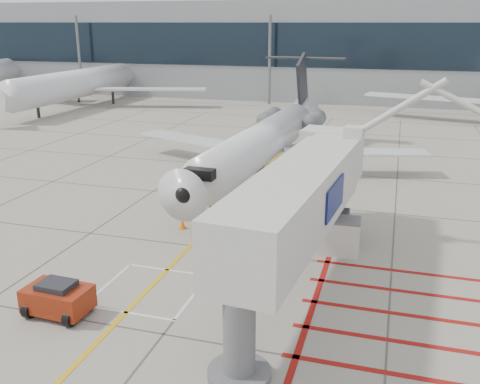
% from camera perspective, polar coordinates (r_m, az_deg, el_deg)
% --- Properties ---
extents(ground_plane, '(260.00, 260.00, 0.00)m').
position_cam_1_polar(ground_plane, '(23.92, -4.16, -9.94)').
color(ground_plane, gray).
rests_on(ground_plane, ground).
extents(regional_jet, '(26.42, 32.46, 8.15)m').
position_cam_1_polar(regional_jet, '(37.55, 1.23, 6.94)').
color(regional_jet, silver).
rests_on(regional_jet, ground_plane).
extents(jet_bridge, '(10.21, 18.84, 7.25)m').
position_cam_1_polar(jet_bridge, '(21.96, 5.96, -2.23)').
color(jet_bridge, silver).
rests_on(jet_bridge, ground_plane).
extents(pushback_tug, '(2.59, 1.69, 1.47)m').
position_cam_1_polar(pushback_tug, '(22.59, -18.86, -10.59)').
color(pushback_tug, maroon).
rests_on(pushback_tug, ground_plane).
extents(baggage_cart, '(2.25, 1.81, 1.23)m').
position_cam_1_polar(baggage_cart, '(28.44, 4.56, -3.95)').
color(baggage_cart, slate).
rests_on(baggage_cart, ground_plane).
extents(ground_power_unit, '(2.36, 1.46, 1.82)m').
position_cam_1_polar(ground_power_unit, '(27.14, 10.23, -4.60)').
color(ground_power_unit, silver).
rests_on(ground_power_unit, ground_plane).
extents(cone_nose, '(0.41, 0.41, 0.57)m').
position_cam_1_polar(cone_nose, '(30.16, -6.18, -3.38)').
color(cone_nose, orange).
rests_on(cone_nose, ground_plane).
extents(cone_side, '(0.41, 0.41, 0.57)m').
position_cam_1_polar(cone_side, '(30.38, 3.43, -3.14)').
color(cone_side, '#E25D0B').
rests_on(cone_side, ground_plane).
extents(terminal_building, '(180.00, 28.00, 14.00)m').
position_cam_1_polar(terminal_building, '(89.89, 18.62, 14.20)').
color(terminal_building, gray).
rests_on(terminal_building, ground_plane).
extents(terminal_glass_band, '(180.00, 0.10, 6.00)m').
position_cam_1_polar(terminal_glass_band, '(75.82, 18.93, 14.45)').
color(terminal_glass_band, black).
rests_on(terminal_glass_band, ground_plane).
extents(bg_aircraft_b, '(33.37, 37.08, 11.12)m').
position_cam_1_polar(bg_aircraft_b, '(78.03, -16.15, 12.96)').
color(bg_aircraft_b, silver).
rests_on(bg_aircraft_b, ground_plane).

